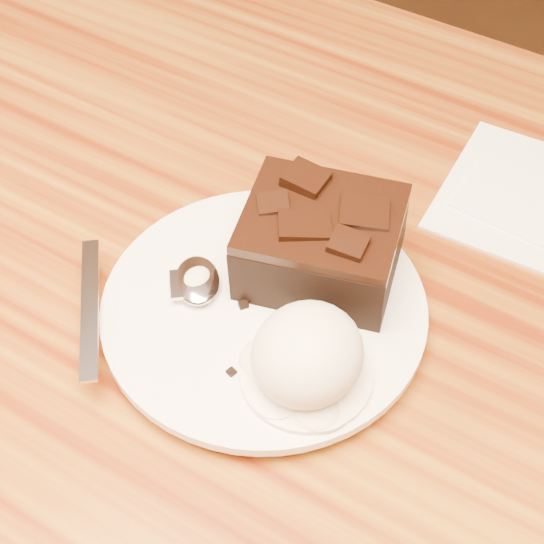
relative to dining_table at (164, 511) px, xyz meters
The scene contains 10 objects.
dining_table is the anchor object (origin of this frame).
plate 0.40m from the dining_table, 10.51° to the left, with size 0.21×0.21×0.02m, color silver.
brownie 0.44m from the dining_table, 27.70° to the left, with size 0.10×0.09×0.05m, color black.
ice_cream_scoop 0.45m from the dining_table, ahead, with size 0.07×0.07×0.06m, color silver.
melt_puddle 0.43m from the dining_table, ahead, with size 0.08×0.08×0.00m, color white.
spoon 0.40m from the dining_table, ahead, with size 0.03×0.17×0.01m, color silver, non-canonical shape.
napkin 0.49m from the dining_table, 44.57° to the left, with size 0.13×0.13×0.01m, color white.
crumb_a 0.41m from the dining_table, ahead, with size 0.01×0.01×0.00m, color black.
crumb_b 0.41m from the dining_table, 15.87° to the right, with size 0.01×0.01×0.00m, color black.
crumb_c 0.42m from the dining_table, ahead, with size 0.01×0.00×0.00m, color black.
Camera 1 is at (0.30, -0.27, 1.21)m, focal length 57.03 mm.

